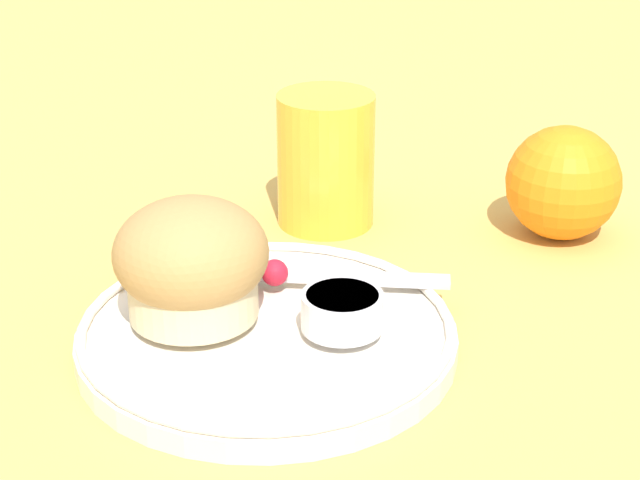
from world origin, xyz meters
name	(u,v)px	position (x,y,z in m)	size (l,w,h in m)	color
ground_plane	(254,346)	(0.00, 0.00, 0.00)	(3.00, 3.00, 0.00)	tan
plate	(265,337)	(0.01, 0.00, 0.01)	(0.23, 0.23, 0.02)	silver
muffin	(192,263)	(-0.03, -0.01, 0.05)	(0.09, 0.09, 0.07)	beige
cream_ramekin	(342,309)	(0.05, 0.02, 0.03)	(0.05, 0.05, 0.02)	silver
berry_pair	(264,270)	(-0.02, 0.04, 0.03)	(0.03, 0.02, 0.02)	#B7192D
butter_knife	(326,277)	(0.01, 0.06, 0.02)	(0.15, 0.08, 0.00)	#B7B7BC
orange_fruit	(563,183)	(0.11, 0.25, 0.04)	(0.08, 0.08, 0.08)	orange
juice_glass	(326,160)	(-0.06, 0.18, 0.05)	(0.07, 0.07, 0.10)	gold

